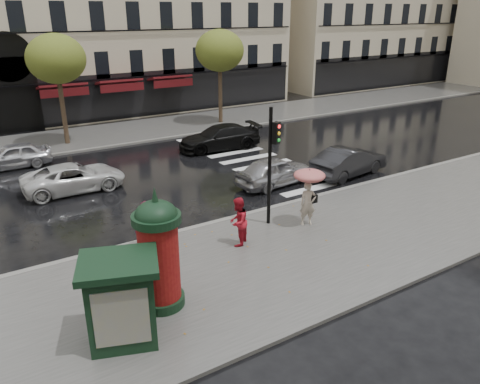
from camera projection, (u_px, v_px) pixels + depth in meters
ground at (255, 257)px, 15.93m from camera, size 160.00×160.00×0.00m
near_sidewalk at (263, 262)px, 15.52m from camera, size 90.00×7.00×0.12m
far_sidewalk at (95, 136)px, 30.90m from camera, size 90.00×6.00×0.12m
near_kerb at (212, 223)px, 18.28m from camera, size 90.00×0.25×0.14m
far_kerb at (109, 147)px, 28.53m from camera, size 90.00×0.25×0.14m
zebra_crossing at (249, 158)px, 26.48m from camera, size 3.60×11.75×0.01m
tree_far_left at (56, 59)px, 27.27m from camera, size 3.40×3.40×6.64m
tree_far_right at (220, 51)px, 32.71m from camera, size 3.40×3.40×6.64m
woman_umbrella at (309, 188)px, 17.56m from camera, size 1.19×1.19×2.28m
woman_red at (238, 222)px, 16.23m from camera, size 1.08×1.06×1.76m
man_burgundy at (147, 225)px, 16.05m from camera, size 0.93×0.71×1.71m
morris_column at (159, 251)px, 12.59m from camera, size 1.31×1.31×3.54m
traffic_light at (272, 156)px, 17.16m from camera, size 0.34×0.45×4.53m
newsstand at (122, 300)px, 11.39m from camera, size 2.29×2.11×2.25m
car_silver at (275, 171)px, 22.28m from camera, size 4.17×1.98×1.38m
car_darkgrey at (349, 161)px, 23.57m from camera, size 4.58×2.11×1.45m
car_white at (74, 178)px, 21.57m from camera, size 4.62×2.18×1.27m
car_black at (219, 137)px, 28.03m from camera, size 5.16×2.57×1.44m
car_far_silver at (12, 156)px, 24.68m from camera, size 3.89×1.58×1.32m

